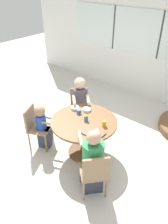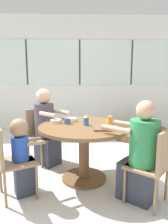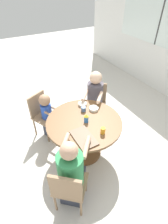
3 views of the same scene
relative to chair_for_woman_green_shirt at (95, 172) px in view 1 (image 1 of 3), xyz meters
name	(u,v)px [view 1 (image 1 of 3)]	position (x,y,z in m)	size (l,w,h in m)	color
ground_plane	(84,152)	(-0.73, 0.63, -0.50)	(16.00, 16.00, 0.00)	beige
wall_back_with_windows	(159,46)	(-0.73, 3.44, 0.92)	(8.40, 0.08, 2.80)	silver
dining_table	(84,129)	(-0.73, 0.63, 0.06)	(1.17, 1.17, 0.74)	brown
chair_for_woman_green_shirt	(95,172)	(0.00, 0.00, 0.00)	(0.56, 0.56, 0.85)	#937556
chair_for_man_blue_shirt	(80,104)	(-1.42, 1.29, 0.00)	(0.57, 0.57, 0.85)	#937556
chair_for_toddler	(35,124)	(-1.59, 0.20, 0.00)	(0.54, 0.54, 0.85)	#937556
person_woman_green_shirt	(92,163)	(-0.13, 0.11, 0.01)	(0.64, 0.61, 1.13)	#333847
person_man_blue_shirt	(80,106)	(-1.30, 1.18, 0.04)	(0.59, 0.59, 1.18)	#333847
person_toddler	(43,127)	(-1.45, 0.27, -0.04)	(0.39, 0.33, 0.92)	#333847
food_tray_dark	(91,132)	(-0.42, 0.45, 0.25)	(0.41, 0.25, 0.02)	brown
coffee_mug	(79,112)	(-0.95, 0.74, 0.28)	(0.08, 0.08, 0.08)	slate
sippy_cup	(86,117)	(-0.70, 0.65, 0.31)	(0.07, 0.07, 0.14)	blue
juice_glass	(104,123)	(-0.37, 0.73, 0.29)	(0.07, 0.07, 0.10)	gold
bowl_white_shallow	(75,108)	(-1.11, 0.81, 0.26)	(0.15, 0.15, 0.04)	silver
bowl_cereal	(87,110)	(-0.90, 0.91, 0.26)	(0.16, 0.16, 0.04)	white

